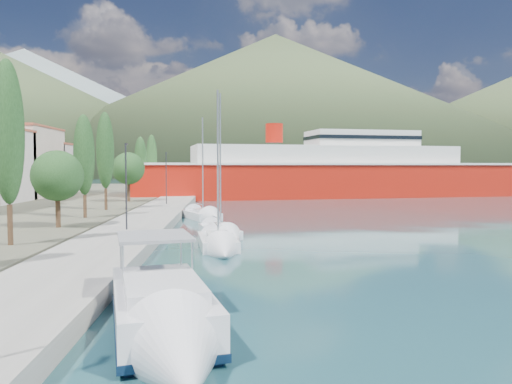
{
  "coord_description": "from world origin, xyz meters",
  "views": [
    {
      "loc": [
        -2.05,
        -19.51,
        5.26
      ],
      "look_at": [
        0.0,
        14.0,
        3.5
      ],
      "focal_mm": 35.0,
      "sensor_mm": 36.0,
      "label": 1
    }
  ],
  "objects": [
    {
      "name": "sailboat_mid",
      "position": [
        -2.06,
        16.16,
        0.28
      ],
      "size": [
        3.97,
        8.22,
        11.45
      ],
      "color": "silver",
      "rests_on": "ground"
    },
    {
      "name": "sailboat_far",
      "position": [
        -3.74,
        28.45,
        0.31
      ],
      "size": [
        4.99,
        7.79,
        10.94
      ],
      "color": "silver",
      "rests_on": "ground"
    },
    {
      "name": "sailboat_near",
      "position": [
        -2.38,
        10.83,
        0.3
      ],
      "size": [
        3.07,
        7.82,
        10.95
      ],
      "color": "silver",
      "rests_on": "ground"
    },
    {
      "name": "ferry",
      "position": [
        15.18,
        64.9,
        3.94
      ],
      "size": [
        66.48,
        24.18,
        12.93
      ],
      "color": "#B5170B",
      "rests_on": "ground"
    },
    {
      "name": "tree_row",
      "position": [
        -14.44,
        32.54,
        5.69
      ],
      "size": [
        4.13,
        64.42,
        10.66
      ],
      "color": "#47301E",
      "rests_on": "land_strip"
    },
    {
      "name": "quay",
      "position": [
        -9.0,
        26.0,
        0.4
      ],
      "size": [
        5.0,
        88.0,
        0.8
      ],
      "primitive_type": "cube",
      "color": "gray",
      "rests_on": "ground"
    },
    {
      "name": "hills_far",
      "position": [
        138.59,
        618.73,
        77.39
      ],
      "size": [
        1480.0,
        900.0,
        180.0
      ],
      "color": "gray",
      "rests_on": "ground"
    },
    {
      "name": "motor_cruiser",
      "position": [
        -3.75,
        -5.32,
        0.6
      ],
      "size": [
        5.03,
        10.26,
        3.64
      ],
      "color": "black",
      "rests_on": "ground"
    },
    {
      "name": "ground",
      "position": [
        0.0,
        120.0,
        0.0
      ],
      "size": [
        1400.0,
        1400.0,
        0.0
      ],
      "primitive_type": "plane",
      "color": "#1F484F"
    },
    {
      "name": "hills_near",
      "position": [
        98.04,
        372.5,
        49.18
      ],
      "size": [
        1010.0,
        520.0,
        115.0
      ],
      "color": "#3F4F2E",
      "rests_on": "ground"
    },
    {
      "name": "lamp_posts",
      "position": [
        -9.0,
        15.42,
        4.08
      ],
      "size": [
        0.15,
        49.09,
        6.06
      ],
      "color": "#2D2D33",
      "rests_on": "quay"
    }
  ]
}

